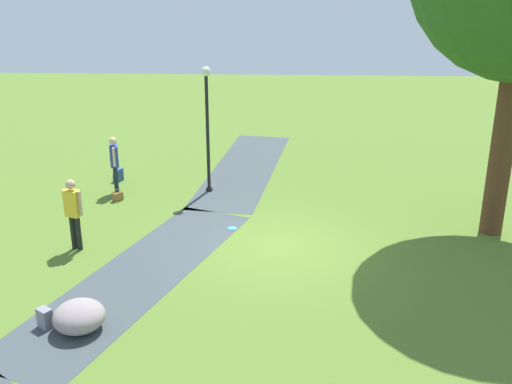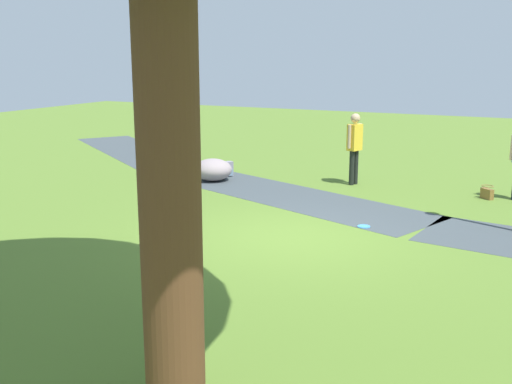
% 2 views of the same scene
% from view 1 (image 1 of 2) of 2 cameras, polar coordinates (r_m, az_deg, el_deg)
% --- Properties ---
extents(ground_plane, '(48.00, 48.00, 0.00)m').
position_cam_1_polar(ground_plane, '(15.44, 2.14, -4.97)').
color(ground_plane, '#55742A').
extents(footpath_segment_near, '(8.20, 3.09, 0.01)m').
position_cam_1_polar(footpath_segment_near, '(21.08, -1.03, 2.24)').
color(footpath_segment_near, '#3E464A').
rests_on(footpath_segment_near, ground).
extents(footpath_segment_mid, '(8.20, 4.70, 0.01)m').
position_cam_1_polar(footpath_segment_mid, '(14.31, -10.78, -7.55)').
color(footpath_segment_mid, '#3E464A').
rests_on(footpath_segment_mid, ground).
extents(lamp_post, '(0.28, 0.28, 3.80)m').
position_cam_1_polar(lamp_post, '(18.37, -4.52, 6.94)').
color(lamp_post, black).
rests_on(lamp_post, ground).
extents(lawn_boulder, '(1.05, 1.03, 0.58)m').
position_cam_1_polar(lawn_boulder, '(12.52, -16.00, -10.97)').
color(lawn_boulder, gray).
rests_on(lawn_boulder, ground).
extents(woman_with_handbag, '(0.51, 0.32, 1.75)m').
position_cam_1_polar(woman_with_handbag, '(18.98, -12.91, 2.82)').
color(woman_with_handbag, '#19232F').
rests_on(woman_with_handbag, ground).
extents(man_near_boulder, '(0.35, 0.49, 1.81)m').
position_cam_1_polar(man_near_boulder, '(15.47, -16.49, -1.52)').
color(man_near_boulder, black).
rests_on(man_near_boulder, ground).
extents(handbag_on_grass, '(0.38, 0.38, 0.31)m').
position_cam_1_polar(handbag_on_grass, '(18.63, -12.62, -0.38)').
color(handbag_on_grass, brown).
rests_on(handbag_on_grass, ground).
extents(backpack_by_boulder, '(0.35, 0.34, 0.40)m').
position_cam_1_polar(backpack_by_boulder, '(12.84, -18.83, -10.94)').
color(backpack_by_boulder, gray).
rests_on(backpack_by_boulder, ground).
extents(spare_backpack_on_lawn, '(0.33, 0.33, 0.40)m').
position_cam_1_polar(spare_backpack_on_lawn, '(20.27, -12.58, 1.53)').
color(spare_backpack_on_lawn, navy).
rests_on(spare_backpack_on_lawn, ground).
extents(frisbee_on_grass, '(0.25, 0.25, 0.02)m').
position_cam_1_polar(frisbee_on_grass, '(16.37, -2.20, -3.38)').
color(frisbee_on_grass, '#4095E0').
rests_on(frisbee_on_grass, ground).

